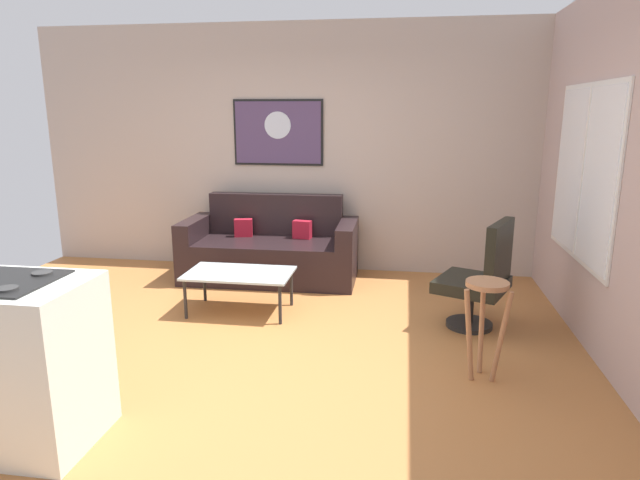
{
  "coord_description": "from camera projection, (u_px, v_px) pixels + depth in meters",
  "views": [
    {
      "loc": [
        1.15,
        -3.86,
        1.84
      ],
      "look_at": [
        0.41,
        0.9,
        0.7
      ],
      "focal_mm": 30.81,
      "sensor_mm": 36.0,
      "label": 1
    }
  ],
  "objects": [
    {
      "name": "window",
      "position": [
        584.0,
        173.0,
        4.47
      ],
      "size": [
        0.03,
        1.56,
        1.44
      ],
      "color": "silver"
    },
    {
      "name": "wall_painting",
      "position": [
        278.0,
        132.0,
        6.27
      ],
      "size": [
        1.04,
        0.03,
        0.75
      ],
      "color": "black"
    },
    {
      "name": "coffee_table",
      "position": [
        239.0,
        275.0,
        5.07
      ],
      "size": [
        0.97,
        0.58,
        0.38
      ],
      "color": "silver",
      "rests_on": "ground"
    },
    {
      "name": "couch",
      "position": [
        271.0,
        251.0,
        6.11
      ],
      "size": [
        1.91,
        0.87,
        0.91
      ],
      "color": "black",
      "rests_on": "ground"
    },
    {
      "name": "bar_stool",
      "position": [
        486.0,
        307.0,
        3.75
      ],
      "size": [
        0.34,
        0.33,
        0.71
      ],
      "color": "#A9724C",
      "rests_on": "ground"
    },
    {
      "name": "armchair",
      "position": [
        482.0,
        277.0,
        4.64
      ],
      "size": [
        0.73,
        0.74,
        0.95
      ],
      "color": "black",
      "rests_on": "ground"
    },
    {
      "name": "right_wall",
      "position": [
        617.0,
        174.0,
        3.88
      ],
      "size": [
        0.05,
        6.4,
        2.8
      ],
      "primitive_type": "cube",
      "color": "#B99F9A",
      "rests_on": "ground"
    },
    {
      "name": "back_wall",
      "position": [
        306.0,
        150.0,
        6.31
      ],
      "size": [
        6.4,
        0.05,
        2.8
      ],
      "primitive_type": "cube",
      "color": "#B4A297",
      "rests_on": "ground"
    },
    {
      "name": "ground",
      "position": [
        251.0,
        353.0,
        4.31
      ],
      "size": [
        6.4,
        6.4,
        0.04
      ],
      "primitive_type": "cube",
      "color": "#AE6D39"
    }
  ]
}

